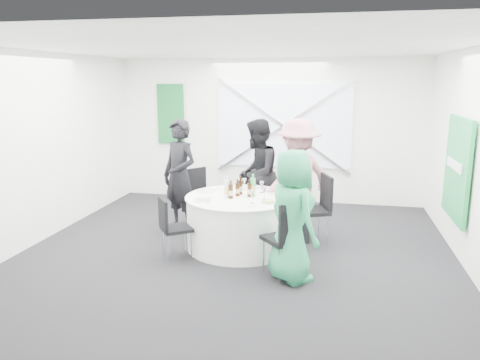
% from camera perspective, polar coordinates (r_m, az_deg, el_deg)
% --- Properties ---
extents(floor, '(6.00, 6.00, 0.00)m').
position_cam_1_polar(floor, '(6.70, -0.35, -8.75)').
color(floor, black).
rests_on(floor, ground).
extents(ceiling, '(6.00, 6.00, 0.00)m').
position_cam_1_polar(ceiling, '(6.26, -0.38, 15.91)').
color(ceiling, silver).
rests_on(ceiling, wall_back).
extents(wall_back, '(6.00, 0.00, 6.00)m').
position_cam_1_polar(wall_back, '(9.26, 3.49, 6.02)').
color(wall_back, white).
rests_on(wall_back, floor).
extents(wall_front, '(6.00, 0.00, 6.00)m').
position_cam_1_polar(wall_front, '(3.52, -10.54, -4.45)').
color(wall_front, white).
rests_on(wall_front, floor).
extents(wall_left, '(0.00, 6.00, 6.00)m').
position_cam_1_polar(wall_left, '(7.54, -23.33, 3.63)').
color(wall_left, white).
rests_on(wall_left, floor).
extents(wall_right, '(0.00, 6.00, 6.00)m').
position_cam_1_polar(wall_right, '(6.43, 26.82, 1.98)').
color(wall_right, white).
rests_on(wall_right, floor).
extents(window_panel, '(2.60, 0.03, 1.60)m').
position_cam_1_polar(window_panel, '(9.17, 5.33, 6.56)').
color(window_panel, silver).
rests_on(window_panel, wall_back).
extents(window_brace_a, '(2.63, 0.05, 1.84)m').
position_cam_1_polar(window_brace_a, '(9.14, 5.31, 6.54)').
color(window_brace_a, silver).
rests_on(window_brace_a, window_panel).
extents(window_brace_b, '(2.63, 0.05, 1.84)m').
position_cam_1_polar(window_brace_b, '(9.14, 5.31, 6.54)').
color(window_brace_b, silver).
rests_on(window_brace_b, window_panel).
extents(green_banner, '(0.55, 0.04, 1.20)m').
position_cam_1_polar(green_banner, '(9.67, -8.45, 7.96)').
color(green_banner, '#125A2E').
rests_on(green_banner, wall_back).
extents(green_sign, '(0.05, 1.20, 1.40)m').
position_cam_1_polar(green_sign, '(7.02, 24.96, 1.25)').
color(green_sign, green).
rests_on(green_sign, wall_right).
extents(banquet_table, '(1.56, 1.56, 0.76)m').
position_cam_1_polar(banquet_table, '(6.76, 0.00, -5.14)').
color(banquet_table, white).
rests_on(banquet_table, floor).
extents(chair_back, '(0.41, 0.42, 0.87)m').
position_cam_1_polar(chair_back, '(7.84, 1.45, -1.70)').
color(chair_back, black).
rests_on(chair_back, floor).
extents(chair_back_left, '(0.63, 0.63, 0.99)m').
position_cam_1_polar(chair_back_left, '(7.56, -5.04, -1.72)').
color(chair_back_left, black).
rests_on(chair_back_left, floor).
extents(chair_back_right, '(0.61, 0.60, 1.03)m').
position_cam_1_polar(chair_back_right, '(6.96, 9.45, -2.84)').
color(chair_back_right, black).
rests_on(chair_back_right, floor).
extents(chair_front_right, '(0.62, 0.63, 0.98)m').
position_cam_1_polar(chair_front_right, '(5.70, 5.90, -6.49)').
color(chair_front_right, black).
rests_on(chair_front_right, floor).
extents(chair_front_left, '(0.53, 0.53, 0.84)m').
position_cam_1_polar(chair_front_left, '(6.39, -8.41, -5.30)').
color(chair_front_left, black).
rests_on(chair_front_left, floor).
extents(person_man_back_left, '(0.78, 0.69, 1.79)m').
position_cam_1_polar(person_man_back_left, '(7.46, -7.36, 0.50)').
color(person_man_back_left, black).
rests_on(person_man_back_left, floor).
extents(person_man_back, '(0.53, 0.89, 1.78)m').
position_cam_1_polar(person_man_back, '(7.59, 2.06, 0.76)').
color(person_man_back, black).
rests_on(person_man_back, floor).
extents(person_woman_pink, '(1.24, 1.19, 1.83)m').
position_cam_1_polar(person_woman_pink, '(7.17, 7.00, 0.18)').
color(person_woman_pink, '#BE7B85').
rests_on(person_woman_pink, floor).
extents(person_woman_green, '(0.90, 0.93, 1.60)m').
position_cam_1_polar(person_woman_green, '(5.60, 6.32, -4.40)').
color(person_woman_green, '#299962').
rests_on(person_woman_green, floor).
extents(plate_back, '(0.29, 0.29, 0.01)m').
position_cam_1_polar(plate_back, '(7.18, 0.70, -0.88)').
color(plate_back, white).
rests_on(plate_back, banquet_table).
extents(plate_back_left, '(0.29, 0.29, 0.01)m').
position_cam_1_polar(plate_back_left, '(6.98, -4.13, -1.30)').
color(plate_back_left, white).
rests_on(plate_back_left, banquet_table).
extents(plate_back_right, '(0.26, 0.26, 0.04)m').
position_cam_1_polar(plate_back_right, '(6.76, 4.84, -1.69)').
color(plate_back_right, white).
rests_on(plate_back_right, banquet_table).
extents(plate_front_right, '(0.25, 0.25, 0.04)m').
position_cam_1_polar(plate_front_right, '(6.30, 3.53, -2.70)').
color(plate_front_right, white).
rests_on(plate_front_right, banquet_table).
extents(plate_front_left, '(0.24, 0.24, 0.01)m').
position_cam_1_polar(plate_front_left, '(6.44, -4.61, -2.47)').
color(plate_front_left, white).
rests_on(plate_front_left, banquet_table).
extents(napkin, '(0.19, 0.14, 0.05)m').
position_cam_1_polar(napkin, '(6.42, -4.38, -2.22)').
color(napkin, white).
rests_on(napkin, plate_front_left).
extents(beer_bottle_a, '(0.06, 0.06, 0.25)m').
position_cam_1_polar(beer_bottle_a, '(6.66, -0.32, -1.18)').
color(beer_bottle_a, '#331B09').
rests_on(beer_bottle_a, banquet_table).
extents(beer_bottle_b, '(0.06, 0.06, 0.27)m').
position_cam_1_polar(beer_bottle_b, '(6.75, 0.05, -0.92)').
color(beer_bottle_b, '#331B09').
rests_on(beer_bottle_b, banquet_table).
extents(beer_bottle_c, '(0.06, 0.06, 0.25)m').
position_cam_1_polar(beer_bottle_c, '(6.61, 1.15, -1.25)').
color(beer_bottle_c, '#331B09').
rests_on(beer_bottle_c, banquet_table).
extents(beer_bottle_d, '(0.06, 0.06, 0.26)m').
position_cam_1_polar(beer_bottle_d, '(6.52, -1.11, -1.41)').
color(beer_bottle_d, '#331B09').
rests_on(beer_bottle_d, banquet_table).
extents(green_water_bottle, '(0.08, 0.08, 0.33)m').
position_cam_1_polar(green_water_bottle, '(6.63, 1.58, -0.91)').
color(green_water_bottle, green).
rests_on(green_water_bottle, banquet_table).
extents(clear_water_bottle, '(0.08, 0.08, 0.31)m').
position_cam_1_polar(clear_water_bottle, '(6.56, -1.61, -1.14)').
color(clear_water_bottle, silver).
rests_on(clear_water_bottle, banquet_table).
extents(wine_glass_a, '(0.07, 0.07, 0.17)m').
position_cam_1_polar(wine_glass_a, '(6.85, 2.67, -0.53)').
color(wine_glass_a, white).
rests_on(wine_glass_a, banquet_table).
extents(wine_glass_b, '(0.07, 0.07, 0.17)m').
position_cam_1_polar(wine_glass_b, '(6.47, 2.98, -1.30)').
color(wine_glass_b, white).
rests_on(wine_glass_b, banquet_table).
extents(wine_glass_c, '(0.07, 0.07, 0.17)m').
position_cam_1_polar(wine_glass_c, '(6.25, 1.51, -1.78)').
color(wine_glass_c, white).
rests_on(wine_glass_c, banquet_table).
extents(wine_glass_d, '(0.07, 0.07, 0.17)m').
position_cam_1_polar(wine_glass_d, '(7.04, 0.52, -0.18)').
color(wine_glass_d, white).
rests_on(wine_glass_d, banquet_table).
extents(fork_a, '(0.08, 0.14, 0.01)m').
position_cam_1_polar(fork_a, '(7.12, -2.60, -1.05)').
color(fork_a, silver).
rests_on(fork_a, banquet_table).
extents(knife_a, '(0.09, 0.14, 0.01)m').
position_cam_1_polar(knife_a, '(6.91, -4.30, -1.48)').
color(knife_a, silver).
rests_on(knife_a, banquet_table).
extents(fork_b, '(0.12, 0.12, 0.01)m').
position_cam_1_polar(fork_b, '(6.53, -4.88, -2.32)').
color(fork_b, silver).
rests_on(fork_b, banquet_table).
extents(knife_b, '(0.10, 0.13, 0.01)m').
position_cam_1_polar(knife_b, '(6.30, -3.95, -2.84)').
color(knife_b, silver).
rests_on(knife_b, banquet_table).
extents(fork_c, '(0.15, 0.02, 0.01)m').
position_cam_1_polar(fork_c, '(7.13, 2.48, -1.03)').
color(fork_c, silver).
rests_on(fork_c, banquet_table).
extents(knife_c, '(0.15, 0.02, 0.01)m').
position_cam_1_polar(knife_c, '(7.21, -0.64, -0.88)').
color(knife_c, silver).
rests_on(knife_c, banquet_table).
extents(fork_d, '(0.09, 0.14, 0.01)m').
position_cam_1_polar(fork_d, '(6.69, 4.94, -1.96)').
color(fork_d, silver).
rests_on(fork_d, banquet_table).
extents(knife_d, '(0.08, 0.14, 0.01)m').
position_cam_1_polar(knife_d, '(6.95, 4.11, -1.41)').
color(knife_d, silver).
rests_on(knife_d, banquet_table).
extents(fork_e, '(0.12, 0.12, 0.01)m').
position_cam_1_polar(fork_e, '(6.12, 1.51, -3.27)').
color(fork_e, silver).
rests_on(fork_e, banquet_table).
extents(knife_e, '(0.10, 0.13, 0.01)m').
position_cam_1_polar(knife_e, '(6.38, 4.44, -2.64)').
color(knife_e, silver).
rests_on(knife_e, banquet_table).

